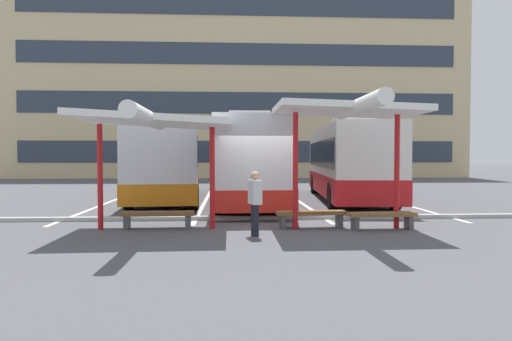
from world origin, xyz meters
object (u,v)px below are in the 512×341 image
waiting_shelter_0 (154,123)px  waiting_passenger_0 (255,199)px  coach_bus_0 (169,163)px  bench_0 (158,216)px  bench_1 (311,215)px  bench_2 (382,217)px  coach_bus_1 (247,163)px  waiting_shelter_1 (349,112)px  coach_bus_2 (348,164)px

waiting_shelter_0 → waiting_passenger_0: waiting_shelter_0 is taller
coach_bus_0 → bench_0: (0.85, -8.72, -1.27)m
bench_1 → bench_2: 1.84m
coach_bus_1 → bench_0: coach_bus_1 is taller
waiting_shelter_1 → coach_bus_1: bearing=108.3°
coach_bus_1 → coach_bus_0: bearing=148.6°
bench_1 → coach_bus_2: bearing=68.6°
waiting_passenger_0 → coach_bus_1: bearing=89.3°
bench_0 → waiting_shelter_1: size_ratio=0.44×
waiting_passenger_0 → waiting_shelter_0: bearing=161.5°
bench_2 → waiting_passenger_0: (-3.36, -0.73, 0.54)m
bench_0 → waiting_passenger_0: (2.51, -1.24, 0.54)m
coach_bus_2 → waiting_shelter_0: (-7.02, -7.78, 1.18)m
coach_bus_0 → bench_0: bearing=-84.4°
coach_bus_1 → waiting_passenger_0: 7.89m
coach_bus_1 → waiting_shelter_1: size_ratio=2.65×
bench_0 → waiting_passenger_0: bearing=-26.3°
coach_bus_0 → waiting_passenger_0: 10.54m
coach_bus_0 → coach_bus_2: (7.86, -1.34, -0.04)m
waiting_shelter_0 → bench_1: 4.75m
bench_0 → bench_2: 5.90m
bench_1 → bench_2: size_ratio=1.04×
bench_0 → waiting_passenger_0: waiting_passenger_0 is taller
waiting_shelter_0 → waiting_shelter_1: bearing=-1.9°
coach_bus_1 → waiting_shelter_0: 7.56m
bench_0 → bench_2: (5.87, -0.51, -0.00)m
waiting_shelter_0 → bench_2: 6.36m
coach_bus_1 → bench_0: bearing=-111.5°
coach_bus_0 → waiting_shelter_0: size_ratio=2.47×
coach_bus_0 → waiting_shelter_0: (0.85, -9.12, 1.15)m
coach_bus_2 → bench_1: (-2.94, -7.49, -1.24)m
coach_bus_1 → coach_bus_2: size_ratio=1.09×
coach_bus_2 → waiting_shelter_1: bearing=-104.4°
waiting_shelter_1 → bench_1: waiting_shelter_1 is taller
coach_bus_0 → bench_1: bearing=-60.9°
coach_bus_2 → waiting_shelter_1: (-2.04, -7.94, 1.46)m
bench_0 → bench_2: bearing=-4.9°
waiting_shelter_0 → coach_bus_1: bearing=69.6°
waiting_shelter_1 → waiting_shelter_0: bearing=178.1°
waiting_shelter_1 → waiting_passenger_0: (-2.46, -0.67, -2.16)m
waiting_shelter_0 → coach_bus_0: bearing=95.3°
coach_bus_0 → coach_bus_1: size_ratio=1.05×
waiting_shelter_1 → bench_1: size_ratio=2.30×
coach_bus_2 → waiting_shelter_1: coach_bus_2 is taller
bench_1 → waiting_passenger_0: waiting_passenger_0 is taller
waiting_passenger_0 → waiting_shelter_1: bearing=15.3°
coach_bus_0 → coach_bus_2: size_ratio=1.15×
bench_0 → coach_bus_1: bearing=68.5°
waiting_shelter_0 → waiting_shelter_1: size_ratio=1.13×
coach_bus_1 → bench_0: size_ratio=5.98×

